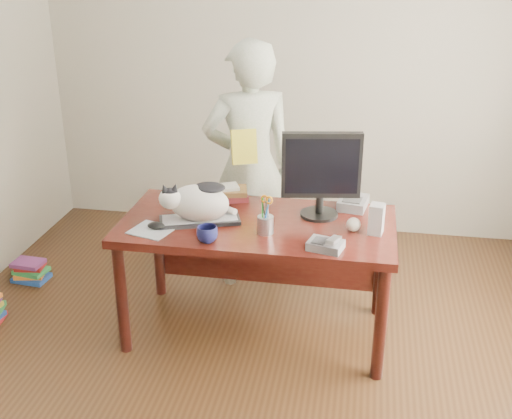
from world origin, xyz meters
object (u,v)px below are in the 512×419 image
(monitor, at_px, (321,170))
(mouse, at_px, (156,226))
(desk, at_px, (260,239))
(book_stack, at_px, (228,193))
(keyboard, at_px, (200,220))
(coffee_mug, at_px, (207,234))
(phone, at_px, (326,244))
(calculator, at_px, (353,203))
(speaker, at_px, (376,219))
(person, at_px, (249,167))
(pen_cup, at_px, (266,223))
(book_pile_b, at_px, (30,271))
(cat, at_px, (197,201))
(baseball, at_px, (353,224))

(monitor, distance_m, mouse, 1.00)
(desk, bearing_deg, book_stack, 135.22)
(keyboard, bearing_deg, monitor, -3.20)
(coffee_mug, relative_size, phone, 0.56)
(keyboard, distance_m, book_stack, 0.39)
(phone, height_order, calculator, phone)
(desk, relative_size, speaker, 9.18)
(person, bearing_deg, desk, 85.18)
(keyboard, bearing_deg, person, 58.08)
(pen_cup, height_order, book_stack, pen_cup)
(person, bearing_deg, phone, 100.88)
(speaker, bearing_deg, keyboard, -168.10)
(mouse, distance_m, book_pile_b, 1.47)
(coffee_mug, height_order, book_stack, coffee_mug)
(desk, distance_m, cat, 0.47)
(cat, distance_m, monitor, 0.74)
(keyboard, xyz_separation_m, pen_cup, (0.40, -0.08, 0.05))
(book_stack, relative_size, book_pile_b, 1.10)
(book_stack, height_order, book_pile_b, book_stack)
(cat, relative_size, baseball, 5.47)
(speaker, height_order, book_pile_b, speaker)
(pen_cup, relative_size, baseball, 2.87)
(mouse, height_order, book_stack, book_stack)
(mouse, xyz_separation_m, baseball, (1.11, 0.17, 0.02))
(mouse, xyz_separation_m, book_pile_b, (-1.17, 0.55, -0.70))
(speaker, xyz_separation_m, calculator, (-0.14, 0.36, -0.06))
(coffee_mug, distance_m, speaker, 0.95)
(speaker, bearing_deg, calculator, 122.00)
(phone, height_order, book_stack, book_stack)
(cat, height_order, monitor, monitor)
(keyboard, distance_m, person, 0.74)
(book_pile_b, bearing_deg, coffee_mug, -23.76)
(phone, relative_size, speaker, 1.20)
(mouse, distance_m, book_stack, 0.61)
(monitor, height_order, book_stack, monitor)
(book_pile_b, bearing_deg, speaker, -9.18)
(speaker, distance_m, person, 1.10)
(mouse, xyz_separation_m, coffee_mug, (0.33, -0.11, 0.02))
(coffee_mug, bearing_deg, book_stack, 91.70)
(calculator, height_order, book_pile_b, calculator)
(phone, relative_size, calculator, 0.87)
(desk, relative_size, book_pile_b, 6.20)
(pen_cup, bearing_deg, speaker, 9.66)
(pen_cup, height_order, coffee_mug, pen_cup)
(keyboard, relative_size, coffee_mug, 4.27)
(speaker, relative_size, calculator, 0.73)
(mouse, distance_m, calculator, 1.21)
(keyboard, xyz_separation_m, book_pile_b, (-1.39, 0.41, -0.69))
(person, relative_size, book_pile_b, 6.64)
(pen_cup, bearing_deg, calculator, 44.28)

